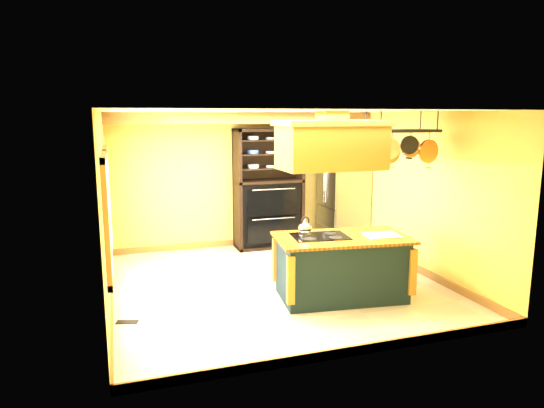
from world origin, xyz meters
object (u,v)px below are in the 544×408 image
pot_rack (402,139)px  hutch (268,202)px  range_hood (331,144)px  kitchen_island (341,266)px  refrigerator (343,202)px

pot_rack → hutch: pot_rack is taller
pot_rack → range_hood: bearing=-180.0°
kitchen_island → hutch: size_ratio=0.84×
range_hood → hutch: 3.35m
refrigerator → hutch: (-1.51, 0.34, 0.02)m
range_hood → refrigerator: 3.43m
range_hood → refrigerator: size_ratio=0.82×
kitchen_island → hutch: hutch is taller
hutch → range_hood: bearing=-91.0°
range_hood → pot_rack: bearing=0.0°
hutch → kitchen_island: bearing=-87.3°
refrigerator → hutch: size_ratio=0.77×
range_hood → kitchen_island: bearing=0.3°
refrigerator → hutch: bearing=167.3°
pot_rack → refrigerator: size_ratio=0.61×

